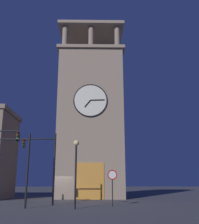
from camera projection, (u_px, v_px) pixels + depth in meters
ground_plane at (60, 200)px, 29.12m from camera, size 200.00×200.00×0.00m
clocktower at (91, 120)px, 35.37m from camera, size 8.60×7.45×24.31m
traffic_signal_near at (11, 157)px, 20.49m from camera, size 3.89×0.41×5.50m
traffic_signal_far at (44, 158)px, 23.23m from camera, size 2.92×0.41×6.01m
street_lamp at (76, 160)px, 20.00m from camera, size 0.44×0.44×4.92m
no_horn_sign at (112, 178)px, 21.74m from camera, size 0.78×0.14×2.82m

